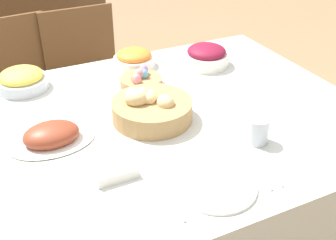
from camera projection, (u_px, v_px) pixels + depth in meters
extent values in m
cube|color=silver|center=(162.00, 193.00, 1.77)|extent=(1.54, 1.19, 0.75)
cylinder|color=brown|center=(8.00, 171.00, 2.14)|extent=(0.03, 0.03, 0.44)
cylinder|color=brown|center=(80.00, 148.00, 2.32)|extent=(0.03, 0.03, 0.44)
cylinder|color=brown|center=(56.00, 117.00, 2.60)|extent=(0.03, 0.03, 0.44)
cube|color=brown|center=(27.00, 106.00, 2.25)|extent=(0.46, 0.46, 0.02)
cube|color=brown|center=(10.00, 55.00, 2.28)|extent=(0.42, 0.06, 0.42)
cylinder|color=brown|center=(74.00, 152.00, 2.29)|extent=(0.03, 0.03, 0.44)
cylinder|color=brown|center=(140.00, 134.00, 2.43)|extent=(0.03, 0.03, 0.44)
cylinder|color=brown|center=(57.00, 118.00, 2.58)|extent=(0.03, 0.03, 0.44)
cylinder|color=brown|center=(116.00, 105.00, 2.73)|extent=(0.03, 0.03, 0.44)
cube|color=brown|center=(93.00, 92.00, 2.39)|extent=(0.42, 0.42, 0.02)
cube|color=brown|center=(79.00, 44.00, 2.43)|extent=(0.42, 0.02, 0.42)
cube|color=brown|center=(18.00, 38.00, 3.07)|extent=(1.23, 0.44, 0.93)
cylinder|color=#AD8451|center=(152.00, 110.00, 1.54)|extent=(0.29, 0.29, 0.08)
ellipsoid|color=#E0C184|center=(166.00, 103.00, 1.50)|extent=(0.07, 0.07, 0.06)
ellipsoid|color=#E0C184|center=(143.00, 96.00, 1.52)|extent=(0.09, 0.08, 0.06)
ellipsoid|color=#E0C184|center=(136.00, 98.00, 1.50)|extent=(0.10, 0.10, 0.06)
ellipsoid|color=#E0C184|center=(135.00, 95.00, 1.54)|extent=(0.09, 0.10, 0.06)
ellipsoid|color=#E0C184|center=(149.00, 97.00, 1.52)|extent=(0.09, 0.10, 0.05)
cylinder|color=#AD8451|center=(141.00, 81.00, 1.78)|extent=(0.18, 0.18, 0.03)
ellipsoid|color=pink|center=(141.00, 74.00, 1.77)|extent=(0.04, 0.04, 0.05)
ellipsoid|color=#60B2E0|center=(144.00, 74.00, 1.77)|extent=(0.04, 0.04, 0.05)
ellipsoid|color=pink|center=(139.00, 74.00, 1.76)|extent=(0.04, 0.04, 0.05)
ellipsoid|color=pink|center=(137.00, 79.00, 1.72)|extent=(0.04, 0.04, 0.05)
ellipsoid|color=#B27AD1|center=(144.00, 70.00, 1.80)|extent=(0.04, 0.04, 0.05)
ellipsoid|color=#F29E4C|center=(136.00, 78.00, 1.74)|extent=(0.04, 0.04, 0.05)
ellipsoid|color=white|center=(52.00, 141.00, 1.43)|extent=(0.29, 0.20, 0.01)
ellipsoid|color=brown|center=(51.00, 134.00, 1.41)|extent=(0.19, 0.14, 0.08)
cylinder|color=white|center=(134.00, 62.00, 1.95)|extent=(0.19, 0.19, 0.05)
ellipsoid|color=orange|center=(134.00, 55.00, 1.93)|extent=(0.16, 0.16, 0.06)
cylinder|color=white|center=(206.00, 59.00, 1.95)|extent=(0.21, 0.21, 0.06)
ellipsoid|color=maroon|center=(207.00, 51.00, 1.93)|extent=(0.18, 0.18, 0.06)
cylinder|color=silver|center=(23.00, 83.00, 1.75)|extent=(0.21, 0.21, 0.05)
ellipsoid|color=#F4DB4C|center=(21.00, 76.00, 1.73)|extent=(0.18, 0.18, 0.06)
cylinder|color=white|center=(217.00, 187.00, 1.23)|extent=(0.24, 0.24, 0.01)
cube|color=silver|center=(173.00, 202.00, 1.18)|extent=(0.02, 0.17, 0.00)
cube|color=silver|center=(257.00, 174.00, 1.28)|extent=(0.02, 0.17, 0.00)
cube|color=silver|center=(265.00, 171.00, 1.29)|extent=(0.02, 0.17, 0.00)
cylinder|color=silver|center=(258.00, 130.00, 1.41)|extent=(0.08, 0.08, 0.09)
cube|color=white|center=(114.00, 172.00, 1.27)|extent=(0.13, 0.08, 0.03)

